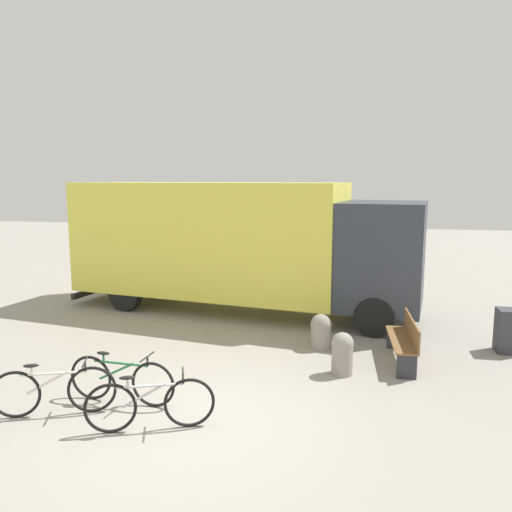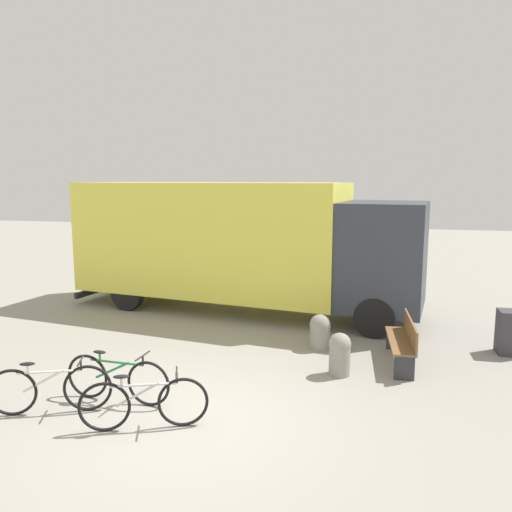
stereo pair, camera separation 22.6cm
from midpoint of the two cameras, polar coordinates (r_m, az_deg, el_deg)
name	(u,v)px [view 1 (the left image)]	position (r m, az deg, el deg)	size (l,w,h in m)	color
ground_plane	(191,420)	(7.60, -8.38, -18.05)	(60.00, 60.00, 0.00)	gray
delivery_truck	(236,241)	(12.90, -2.76, 1.67)	(9.29, 3.63, 3.34)	#EAE04C
park_bench	(405,338)	(9.82, 16.03, -9.05)	(0.48, 1.71, 0.86)	brown
bicycle_near	(54,391)	(8.10, -22.87, -13.99)	(1.67, 0.71, 0.80)	black
bicycle_middle	(121,380)	(8.17, -15.95, -13.43)	(1.77, 0.44, 0.80)	black
bicycle_far	(150,404)	(7.27, -12.93, -16.16)	(1.67, 0.71, 0.80)	black
bollard_near_bench	(342,352)	(9.05, 9.12, -10.79)	(0.39, 0.39, 0.76)	gray
bollard_far_bench	(321,331)	(10.33, 6.81, -8.46)	(0.43, 0.43, 0.71)	gray
utility_box	(509,331)	(11.16, 26.42, -7.67)	(0.47, 0.45, 0.87)	#38383D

